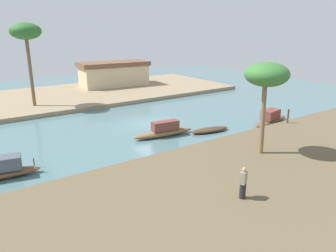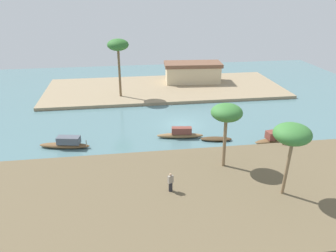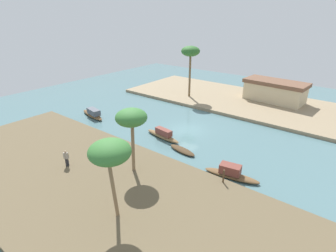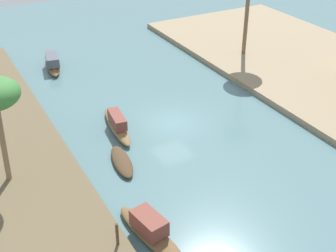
% 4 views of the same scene
% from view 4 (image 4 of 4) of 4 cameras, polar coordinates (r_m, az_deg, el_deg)
% --- Properties ---
extents(river_water, '(67.12, 67.12, 0.00)m').
position_cam_4_polar(river_water, '(30.98, 0.59, 0.47)').
color(river_water, slate).
rests_on(river_water, ground).
extents(riverbank_right, '(37.37, 15.03, 0.44)m').
position_cam_4_polar(riverbank_right, '(39.55, 19.87, 5.89)').
color(riverbank_right, '#937F60').
rests_on(riverbank_right, ground).
extents(sampan_with_tall_canopy, '(5.08, 1.93, 1.25)m').
position_cam_4_polar(sampan_with_tall_canopy, '(21.93, -2.20, -12.83)').
color(sampan_with_tall_canopy, brown).
rests_on(sampan_with_tall_canopy, river_water).
extents(sampan_upstream_small, '(3.55, 1.56, 0.36)m').
position_cam_4_polar(sampan_upstream_small, '(26.90, -5.76, -4.40)').
color(sampan_upstream_small, '#47331E').
rests_on(sampan_upstream_small, river_water).
extents(sampan_foreground, '(5.35, 2.07, 1.25)m').
position_cam_4_polar(sampan_foreground, '(40.29, -14.16, 7.67)').
color(sampan_foreground, brown).
rests_on(sampan_foreground, river_water).
extents(sampan_midstream, '(5.19, 1.54, 1.21)m').
position_cam_4_polar(sampan_midstream, '(30.04, -6.35, 0.23)').
color(sampan_midstream, brown).
rests_on(sampan_midstream, river_water).
extents(mooring_post, '(0.14, 0.14, 1.20)m').
position_cam_4_polar(mooring_post, '(21.02, -6.33, -13.23)').
color(mooring_post, '#4C3823').
rests_on(mooring_post, riverbank_left).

